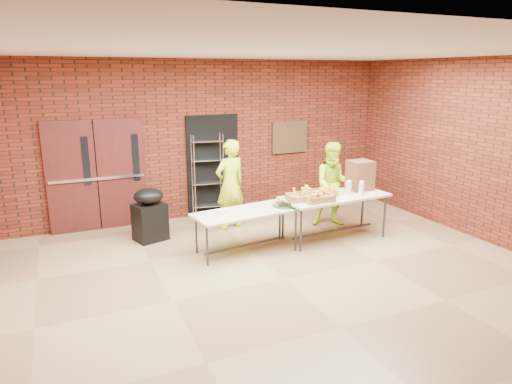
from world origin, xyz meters
The scene contains 19 objects.
room centered at (0.00, 0.00, 1.60)m, with size 8.08×7.08×3.28m.
double_doors centered at (-2.20, 3.44, 1.05)m, with size 1.78×0.12×2.10m.
dark_doorway centered at (0.10, 3.46, 1.05)m, with size 1.10×0.06×2.10m, color black.
bronze_plaque centered at (1.90, 3.45, 1.55)m, with size 0.85×0.04×0.70m, color #43301A.
wire_rack centered at (-0.06, 3.32, 0.87)m, with size 0.64×0.21×1.73m, color silver, non-canonical shape.
table_left centered at (-0.10, 1.19, 0.66)m, with size 1.82×0.95×0.72m.
table_right centered at (1.61, 1.17, 0.74)m, with size 2.00×0.94×0.80m.
basket_bananas centered at (0.90, 1.15, 0.86)m, with size 0.45×0.35×0.14m.
basket_oranges centered at (1.42, 1.25, 0.86)m, with size 0.42×0.33×0.13m.
basket_apples centered at (1.13, 0.98, 0.87)m, with size 0.49×0.38×0.15m.
muffin_tray centered at (0.63, 1.20, 0.77)m, with size 0.44×0.44×0.11m.
napkin_box centered at (-0.47, 1.25, 0.74)m, with size 0.17×0.11×0.06m, color silver.
coffee_dispenser centered at (2.27, 1.35, 1.08)m, with size 0.42×0.37×0.55m, color brown.
cup_stack_front centered at (1.84, 1.11, 0.93)m, with size 0.08×0.08×0.25m, color silver.
cup_stack_mid centered at (2.04, 0.99, 0.93)m, with size 0.09×0.09×0.26m, color silver.
cup_stack_back centered at (1.91, 1.18, 0.92)m, with size 0.08×0.08×0.24m, color silver.
covered_grill centered at (-1.45, 2.43, 0.48)m, with size 0.63×0.57×0.96m.
volunteer_woman centered at (0.10, 2.44, 0.87)m, with size 0.63×0.41×1.73m, color #BBE219.
volunteer_man centered at (2.01, 1.82, 0.82)m, with size 0.80×0.62×1.65m, color #BBE219.
Camera 1 is at (-2.86, -5.43, 2.90)m, focal length 32.00 mm.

